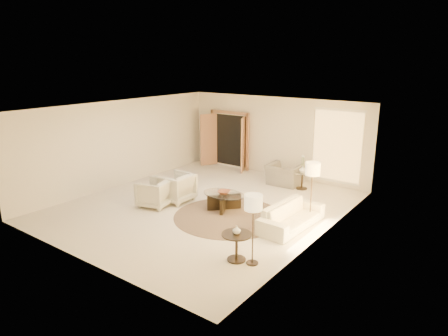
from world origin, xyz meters
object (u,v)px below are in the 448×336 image
Objects in this scene: side_vase at (303,169)px; coffee_table at (224,200)px; armchair_left at (176,186)px; floor_lamp_near at (313,172)px; end_vase at (237,230)px; accent_chair at (284,171)px; armchair_right at (155,192)px; side_table at (302,179)px; bowl at (224,192)px; floor_lamp_far at (253,206)px; sofa at (292,216)px; end_table at (237,242)px.

coffee_table is at bearing -107.52° from side_vase.
armchair_left is 4.04m from floor_lamp_near.
armchair_left reaches higher than end_vase.
armchair_right is at bearing 61.42° from accent_chair.
side_table is 1.55× the size of bowl.
floor_lamp_far is (4.03, -1.18, 0.84)m from armchair_right.
armchair_left is 3.96× the size of side_vase.
sofa reaches higher than coffee_table.
armchair_right is 2.00m from coffee_table.
floor_lamp_near reaches higher than armchair_left.
floor_lamp_far is at bearing 109.69° from accent_chair.
side_vase is at bearing 72.48° from coffee_table.
coffee_table is 0.22m from bowl.
end_vase is at bearing -168.75° from floor_lamp_far.
floor_lamp_near is 2.79m from floor_lamp_far.
floor_lamp_far is 0.69m from end_vase.
side_vase is at bearing 132.26° from armchair_right.
sofa is 2.37m from floor_lamp_far.
accent_chair is 3.23m from floor_lamp_near.
armchair_right reaches higher than side_vase.
side_table is 5.34m from floor_lamp_far.
side_table reaches higher than coffee_table.
accent_chair is at bearing 174.71° from side_vase.
end_table is (3.49, -1.93, -0.05)m from armchair_left.
armchair_right reaches higher than coffee_table.
end_vase reaches higher than sofa.
sofa is 1.31× the size of floor_lamp_near.
accent_chair is at bearing 174.71° from side_table.
bowl is (1.76, 0.94, 0.08)m from armchair_right.
armchair_right is at bearing 161.30° from end_table.
coffee_table is 3.11m from side_table.
end_table is at bearing -48.64° from bowl.
sofa is at bearing 86.41° from end_table.
armchair_left is 4.34m from floor_lamp_far.
floor_lamp_far reaches higher than end_table.
floor_lamp_near is at bearing 90.00° from floor_lamp_far.
end_vase is (-0.14, -2.22, 0.38)m from sofa.
side_vase is at bearing 100.85° from end_vase.
armchair_left is 1.60m from coffee_table.
armchair_left is 3.99m from end_vase.
coffee_table is 2.92m from end_table.
floor_lamp_near is (4.03, 1.61, 0.91)m from armchair_right.
side_vase is at bearing 72.48° from bowl.
end_table is 1.16× the size of side_table.
end_table is at bearing 60.84° from armchair_left.
side_vase reaches higher than bowl.
side_table is (2.70, 3.91, -0.10)m from armchair_right.
side_table is 3.08× the size of end_vase.
end_table is (1.93, -2.19, 0.12)m from coffee_table.
armchair_left is 1.59m from bowl.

